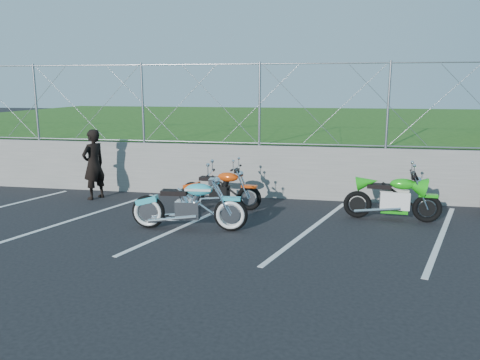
% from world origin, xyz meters
% --- Properties ---
extents(ground, '(90.00, 90.00, 0.00)m').
position_xyz_m(ground, '(0.00, 0.00, 0.00)').
color(ground, black).
rests_on(ground, ground).
extents(retaining_wall, '(30.00, 0.22, 1.30)m').
position_xyz_m(retaining_wall, '(0.00, 3.50, 0.65)').
color(retaining_wall, slate).
rests_on(retaining_wall, ground).
extents(grass_field, '(30.00, 20.00, 1.30)m').
position_xyz_m(grass_field, '(0.00, 13.50, 0.65)').
color(grass_field, '#245015').
rests_on(grass_field, ground).
extents(chain_link_fence, '(28.00, 0.03, 2.00)m').
position_xyz_m(chain_link_fence, '(0.00, 3.50, 2.30)').
color(chain_link_fence, gray).
rests_on(chain_link_fence, retaining_wall).
extents(parking_lines, '(18.29, 4.31, 0.01)m').
position_xyz_m(parking_lines, '(1.20, 1.00, 0.00)').
color(parking_lines, silver).
rests_on(parking_lines, ground).
extents(cruiser_turquoise, '(2.28, 0.72, 1.13)m').
position_xyz_m(cruiser_turquoise, '(0.11, 0.53, 0.45)').
color(cruiser_turquoise, black).
rests_on(cruiser_turquoise, ground).
extents(naked_orange, '(1.93, 0.65, 0.96)m').
position_xyz_m(naked_orange, '(0.33, 2.24, 0.41)').
color(naked_orange, black).
rests_on(naked_orange, ground).
extents(sportbike_green, '(1.96, 0.70, 1.01)m').
position_xyz_m(sportbike_green, '(4.04, 1.93, 0.44)').
color(sportbike_green, black).
rests_on(sportbike_green, ground).
extents(person_standing, '(0.62, 0.74, 1.71)m').
position_xyz_m(person_standing, '(-2.93, 2.53, 0.86)').
color(person_standing, black).
rests_on(person_standing, ground).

